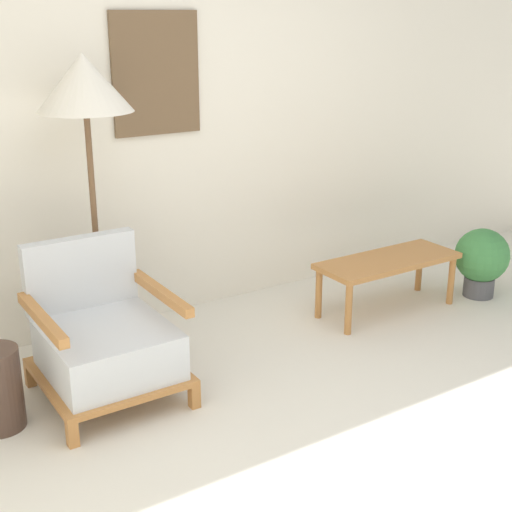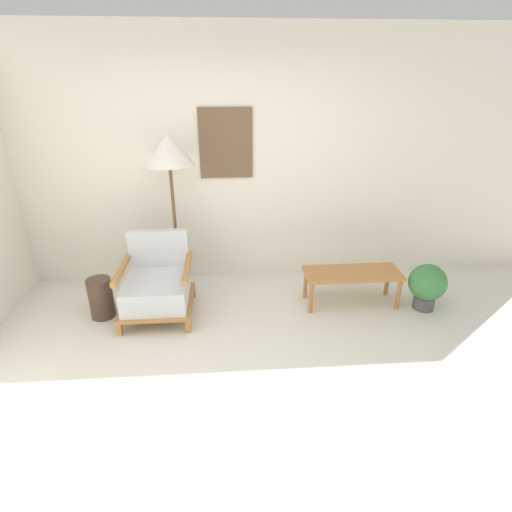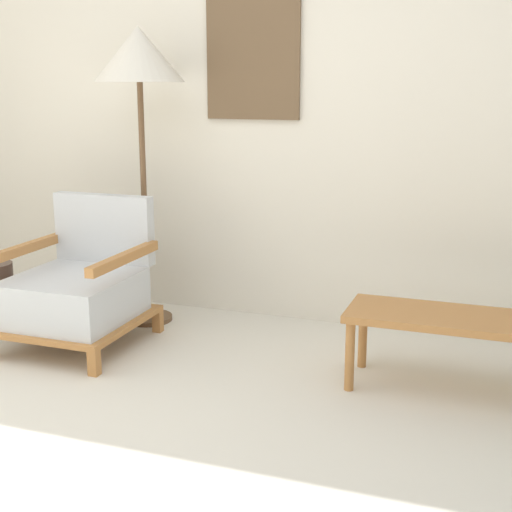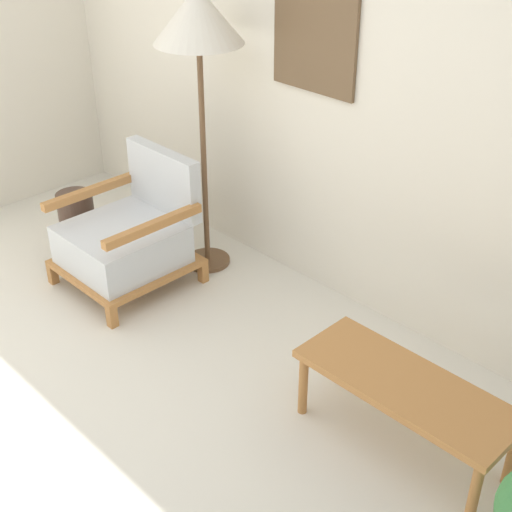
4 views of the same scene
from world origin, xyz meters
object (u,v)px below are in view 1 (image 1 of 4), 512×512
potted_plant (482,259)px  floor_lamp (85,93)px  coffee_table (388,265)px  armchair (104,340)px

potted_plant → floor_lamp: bearing=166.8°
coffee_table → armchair: bearing=-179.0°
armchair → coffee_table: size_ratio=0.80×
floor_lamp → coffee_table: bearing=-13.6°
armchair → floor_lamp: bearing=70.8°
floor_lamp → coffee_table: 2.21m
armchair → coffee_table: 1.98m
armchair → potted_plant: size_ratio=1.61×
armchair → floor_lamp: 1.29m
floor_lamp → coffee_table: (1.82, -0.44, -1.18)m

